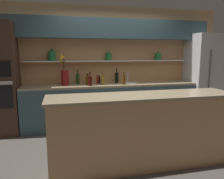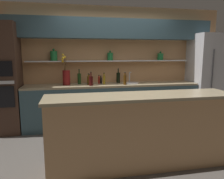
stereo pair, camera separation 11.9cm
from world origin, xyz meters
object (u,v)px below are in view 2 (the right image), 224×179
at_px(bottle_sauce_2, 101,80).
at_px(bottle_wine_7, 118,77).
at_px(refrigerator, 207,78).
at_px(bottle_oil_8, 89,80).
at_px(sink_fixture, 131,82).
at_px(bottle_wine_5, 91,81).
at_px(bottle_spirit_3, 125,79).
at_px(bottle_oil_4, 104,80).
at_px(bottle_sauce_0, 99,80).
at_px(bottle_wine_1, 79,78).
at_px(bottle_spirit_6, 89,80).
at_px(oven_tower, 2,79).
at_px(flower_vase, 66,76).

xyz_separation_m(bottle_sauce_2, bottle_wine_7, (0.40, 0.03, 0.05)).
relative_size(refrigerator, bottle_oil_8, 9.00).
relative_size(sink_fixture, bottle_wine_7, 1.05).
relative_size(bottle_wine_5, bottle_oil_8, 1.29).
bearing_deg(bottle_sauce_2, refrigerator, -3.85).
distance_m(bottle_spirit_3, bottle_oil_8, 0.80).
distance_m(sink_fixture, bottle_oil_8, 0.93).
bearing_deg(bottle_oil_8, bottle_oil_4, -32.65).
height_order(bottle_sauce_0, bottle_sauce_2, bottle_sauce_0).
relative_size(bottle_wine_1, bottle_wine_7, 0.99).
distance_m(refrigerator, bottle_spirit_6, 2.77).
height_order(bottle_spirit_3, bottle_oil_4, bottle_spirit_3).
relative_size(refrigerator, bottle_wine_7, 6.29).
xyz_separation_m(oven_tower, bottle_sauce_0, (1.93, 0.09, -0.08)).
distance_m(flower_vase, bottle_oil_8, 0.50).
xyz_separation_m(refrigerator, bottle_oil_4, (-2.45, -0.00, 0.02)).
height_order(bottle_oil_4, bottle_wine_7, bottle_wine_7).
relative_size(flower_vase, bottle_wine_7, 2.02).
xyz_separation_m(bottle_wine_1, bottle_wine_5, (0.22, -0.34, -0.01)).
xyz_separation_m(bottle_sauce_0, bottle_oil_8, (-0.22, 0.06, 0.00)).
relative_size(refrigerator, bottle_spirit_6, 8.73).
bearing_deg(sink_fixture, refrigerator, -1.49).
bearing_deg(bottle_wine_1, bottle_oil_8, 0.17).
bearing_deg(bottle_oil_4, bottle_oil_8, 147.35).
bearing_deg(bottle_sauce_0, sink_fixture, -6.70).
distance_m(bottle_spirit_3, bottle_oil_4, 0.44).
bearing_deg(bottle_oil_4, sink_fixture, 4.94).
height_order(sink_fixture, bottle_oil_8, sink_fixture).
bearing_deg(bottle_oil_8, bottle_spirit_3, -23.95).
relative_size(oven_tower, bottle_wine_5, 7.50).
relative_size(oven_tower, bottle_spirit_6, 9.36).
relative_size(refrigerator, sink_fixture, 6.00).
bearing_deg(bottle_spirit_3, sink_fixture, 44.42).
distance_m(oven_tower, bottle_wine_1, 1.52).
height_order(refrigerator, bottle_wine_5, refrigerator).
height_order(flower_vase, sink_fixture, flower_vase).
bearing_deg(refrigerator, bottle_spirit_6, -179.84).
xyz_separation_m(bottle_sauce_0, bottle_wine_1, (-0.42, 0.06, 0.04)).
xyz_separation_m(refrigerator, oven_tower, (-4.48, 0.04, 0.07)).
bearing_deg(sink_fixture, bottle_oil_4, -175.06).
bearing_deg(bottle_oil_8, sink_fixture, -9.09).
bearing_deg(bottle_oil_8, bottle_wine_7, 0.64).
bearing_deg(refrigerator, flower_vase, 178.72).
distance_m(oven_tower, flower_vase, 1.24).
xyz_separation_m(refrigerator, bottle_wine_1, (-2.97, 0.19, 0.03)).
distance_m(bottle_sauce_0, bottle_oil_4, 0.16).
relative_size(bottle_wine_5, bottle_spirit_6, 1.25).
height_order(bottle_sauce_0, bottle_spirit_3, bottle_spirit_3).
distance_m(oven_tower, sink_fixture, 2.64).
relative_size(bottle_wine_1, bottle_oil_4, 1.27).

